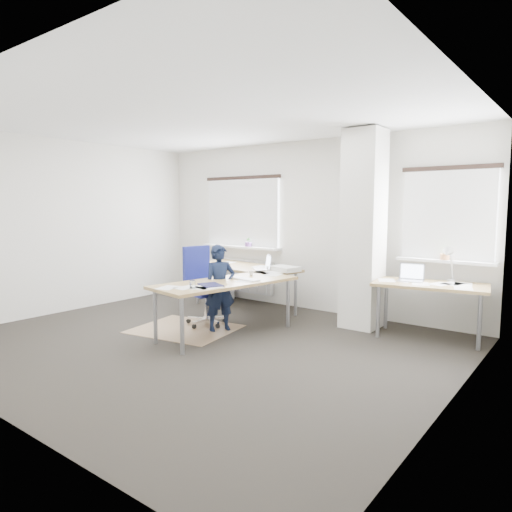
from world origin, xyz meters
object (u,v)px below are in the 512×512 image
Objects in this scene: desk_side at (430,287)px; task_chair at (205,303)px; desk_main at (238,275)px; person at (220,288)px.

desk_side is 1.32× the size of task_chair.
person is (0.14, -0.57, -0.09)m from desk_main.
task_chair is (-0.27, -0.45, -0.37)m from desk_main.
desk_side is (2.57, 0.80, -0.01)m from desk_main.
person is (-2.43, -1.36, -0.09)m from desk_side.
desk_side is at bearing 36.70° from task_chair.
desk_side is 3.12m from task_chair.
desk_side reaches higher than person.
desk_main is at bearing 72.56° from task_chair.
desk_side is at bearing 27.21° from desk_main.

